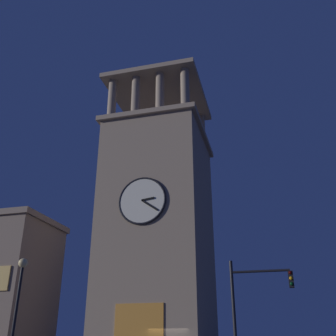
# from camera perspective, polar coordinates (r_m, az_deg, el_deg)

# --- Properties ---
(clocktower) EXTENTS (8.02, 9.25, 24.65)m
(clocktower) POSITION_cam_1_polar(r_m,az_deg,el_deg) (31.53, -1.31, -9.40)
(clocktower) COLOR gray
(clocktower) RESTS_ON ground_plane
(traffic_signal_near) EXTENTS (2.92, 0.41, 5.38)m
(traffic_signal_near) POSITION_cam_1_polar(r_m,az_deg,el_deg) (19.70, 12.22, -18.28)
(traffic_signal_near) COLOR black
(traffic_signal_near) RESTS_ON ground_plane
(street_lamp) EXTENTS (0.44, 0.44, 5.39)m
(street_lamp) POSITION_cam_1_polar(r_m,az_deg,el_deg) (20.22, -20.81, -16.73)
(street_lamp) COLOR black
(street_lamp) RESTS_ON ground_plane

